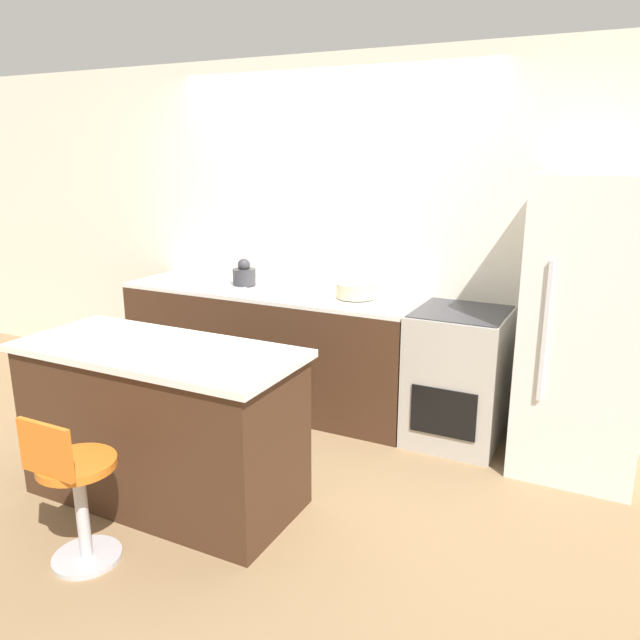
{
  "coord_description": "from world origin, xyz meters",
  "views": [
    {
      "loc": [
        2.08,
        -3.61,
        1.93
      ],
      "look_at": [
        0.46,
        -0.41,
        0.95
      ],
      "focal_mm": 35.0,
      "sensor_mm": 36.0,
      "label": 1
    }
  ],
  "objects_px": {
    "oven_range": "(457,377)",
    "refrigerator": "(587,328)",
    "kettle": "(244,275)",
    "mixing_bowl": "(356,290)",
    "stool_chair": "(75,492)"
  },
  "relations": [
    {
      "from": "refrigerator",
      "to": "oven_range",
      "type": "bearing_deg",
      "value": 177.44
    },
    {
      "from": "refrigerator",
      "to": "kettle",
      "type": "height_order",
      "value": "refrigerator"
    },
    {
      "from": "oven_range",
      "to": "mixing_bowl",
      "type": "xyz_separation_m",
      "value": [
        -0.78,
        0.05,
        0.51
      ]
    },
    {
      "from": "oven_range",
      "to": "stool_chair",
      "type": "bearing_deg",
      "value": -120.31
    },
    {
      "from": "stool_chair",
      "to": "mixing_bowl",
      "type": "bearing_deg",
      "value": 77.85
    },
    {
      "from": "stool_chair",
      "to": "kettle",
      "type": "distance_m",
      "value": 2.32
    },
    {
      "from": "stool_chair",
      "to": "oven_range",
      "type": "bearing_deg",
      "value": 59.69
    },
    {
      "from": "refrigerator",
      "to": "kettle",
      "type": "bearing_deg",
      "value": 178.03
    },
    {
      "from": "refrigerator",
      "to": "stool_chair",
      "type": "distance_m",
      "value": 2.95
    },
    {
      "from": "refrigerator",
      "to": "stool_chair",
      "type": "xyz_separation_m",
      "value": [
        -2.01,
        -2.1,
        -0.52
      ]
    },
    {
      "from": "oven_range",
      "to": "refrigerator",
      "type": "distance_m",
      "value": 0.88
    },
    {
      "from": "kettle",
      "to": "mixing_bowl",
      "type": "distance_m",
      "value": 0.95
    },
    {
      "from": "refrigerator",
      "to": "stool_chair",
      "type": "relative_size",
      "value": 2.3
    },
    {
      "from": "stool_chair",
      "to": "kettle",
      "type": "height_order",
      "value": "kettle"
    },
    {
      "from": "refrigerator",
      "to": "kettle",
      "type": "relative_size",
      "value": 8.7
    }
  ]
}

